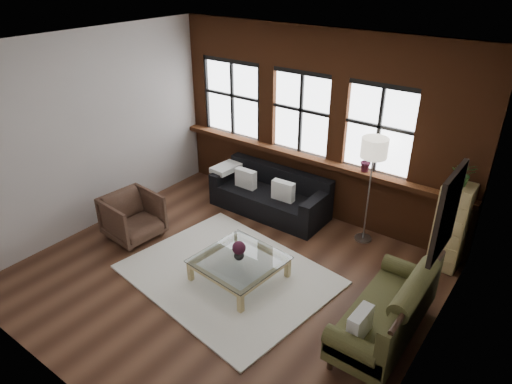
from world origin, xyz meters
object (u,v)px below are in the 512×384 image
Objects in this scene: vintage_settee at (386,306)px; armchair at (133,217)px; dark_sofa at (269,193)px; coffee_table at (239,269)px; vase at (239,255)px; drawer_chest at (451,227)px; floor_lamp at (369,187)px.

vintage_settee is 4.19m from armchair.
coffee_table is at bearing -67.25° from dark_sofa.
armchair is 5.44× the size of vase.
armchair is 2.11m from coffee_table.
drawer_chest is at bearing 43.10° from coffee_table.
vintage_settee is (2.86, -1.71, 0.10)m from dark_sofa.
vintage_settee is at bearing 4.13° from coffee_table.
drawer_chest reaches higher than dark_sofa.
coffee_table is at bearing -136.90° from drawer_chest.
armchair is at bearing -123.27° from dark_sofa.
armchair is 2.10m from vase.
vase is 0.11× the size of drawer_chest.
armchair is at bearing -144.79° from floor_lamp.
drawer_chest is (0.16, 1.95, 0.18)m from vintage_settee.
vintage_settee is 2.22× the size of armchair.
vintage_settee is at bearing 4.13° from vase.
armchair is (-1.31, -2.00, -0.01)m from dark_sofa.
armchair is 0.61× the size of drawer_chest.
coffee_table is 3.11m from drawer_chest.
vintage_settee reaches higher than coffee_table.
drawer_chest reaches higher than coffee_table.
floor_lamp is (1.76, 0.17, 0.57)m from dark_sofa.
drawer_chest reaches higher than vintage_settee.
floor_lamp is (0.98, 2.03, 0.78)m from coffee_table.
vintage_settee reaches higher than dark_sofa.
coffee_table is 0.82× the size of drawer_chest.
vintage_settee reaches higher than vase.
vase is (2.09, 0.14, 0.06)m from armchair.
drawer_chest is at bearing 85.23° from vintage_settee.
vintage_settee is 12.09× the size of vase.
floor_lamp reaches higher than coffee_table.
coffee_table is at bearing -115.84° from floor_lamp.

